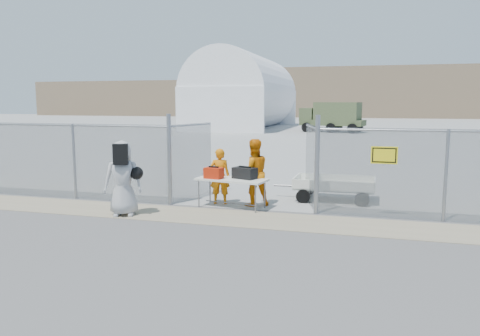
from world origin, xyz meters
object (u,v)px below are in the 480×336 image
(folding_table, at_px, (232,193))
(security_worker_left, at_px, (220,176))
(visitor, at_px, (123,178))
(security_worker_right, at_px, (253,173))
(utility_trailer, at_px, (334,188))

(folding_table, bearing_deg, security_worker_left, 150.87)
(visitor, bearing_deg, security_worker_right, 13.82)
(folding_table, distance_m, utility_trailer, 3.09)
(utility_trailer, bearing_deg, security_worker_left, -155.07)
(security_worker_right, relative_size, visitor, 0.97)
(utility_trailer, bearing_deg, folding_table, -145.55)
(folding_table, xyz_separation_m, visitor, (-2.35, -1.55, 0.54))
(security_worker_right, relative_size, utility_trailer, 0.62)
(folding_table, bearing_deg, visitor, -136.85)
(visitor, bearing_deg, security_worker_left, 24.45)
(security_worker_left, distance_m, security_worker_right, 0.96)
(security_worker_left, height_order, utility_trailer, security_worker_left)
(visitor, relative_size, utility_trailer, 0.64)
(visitor, bearing_deg, folding_table, 12.73)
(security_worker_right, bearing_deg, folding_table, 8.68)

